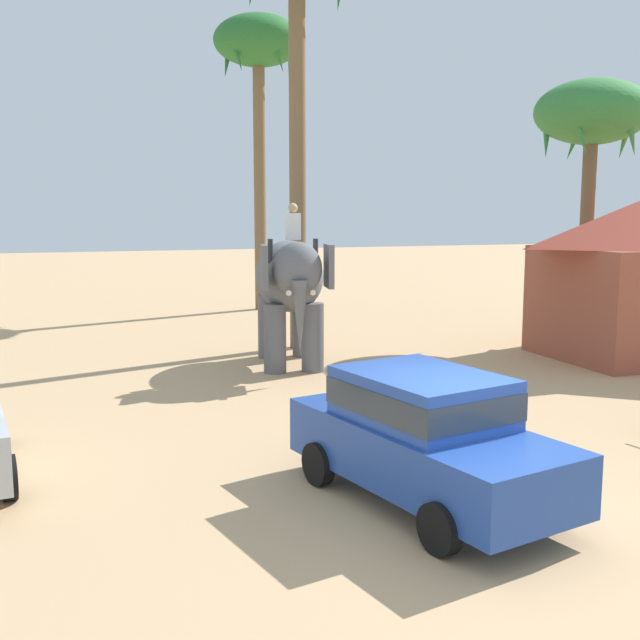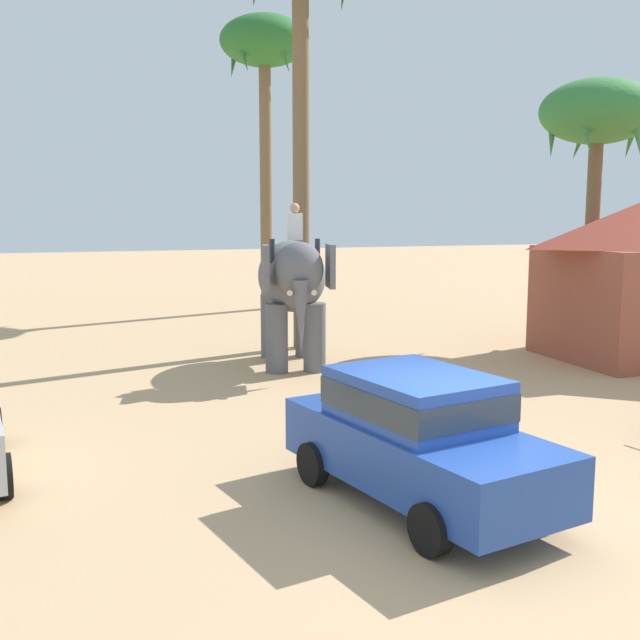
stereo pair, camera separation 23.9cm
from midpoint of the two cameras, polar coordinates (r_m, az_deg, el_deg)
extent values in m
plane|color=tan|center=(9.95, 11.01, -14.30)|extent=(120.00, 120.00, 0.00)
cube|color=#23479E|center=(10.18, 7.14, -9.61)|extent=(2.62, 4.38, 0.76)
cube|color=#23479E|center=(10.06, 6.85, -5.67)|extent=(2.01, 2.41, 0.64)
cube|color=#2D3842|center=(10.06, 6.85, -5.67)|extent=(2.03, 2.43, 0.35)
cylinder|color=black|center=(9.99, 15.70, -12.53)|extent=(0.32, 0.63, 0.60)
cylinder|color=black|center=(8.89, 8.01, -14.98)|extent=(0.32, 0.63, 0.60)
cylinder|color=black|center=(11.75, 6.43, -9.07)|extent=(0.32, 0.63, 0.60)
cylinder|color=black|center=(10.82, -0.78, -10.55)|extent=(0.32, 0.63, 0.60)
cylinder|color=black|center=(11.13, -22.51, -10.68)|extent=(0.26, 0.62, 0.60)
ellipsoid|color=slate|center=(18.60, -2.66, 3.26)|extent=(2.10, 3.33, 1.70)
cylinder|color=slate|center=(17.91, -0.92, -1.30)|extent=(0.52, 0.52, 1.60)
cylinder|color=slate|center=(17.81, -3.73, -1.36)|extent=(0.52, 0.52, 1.60)
cylinder|color=slate|center=(19.73, -1.63, -0.40)|extent=(0.52, 0.52, 1.60)
cylinder|color=slate|center=(19.64, -4.18, -0.45)|extent=(0.52, 0.52, 1.60)
ellipsoid|color=slate|center=(16.96, -2.10, 3.78)|extent=(1.25, 1.17, 1.20)
cube|color=slate|center=(17.15, 0.26, 4.00)|extent=(0.25, 0.81, 0.96)
cube|color=slate|center=(16.99, -4.56, 3.93)|extent=(0.25, 0.81, 0.96)
cone|color=slate|center=(16.63, -1.91, 0.22)|extent=(0.42, 0.42, 1.60)
cone|color=beige|center=(16.64, -1.05, 1.96)|extent=(0.21, 0.57, 0.21)
cone|color=beige|center=(16.59, -2.83, 1.93)|extent=(0.21, 0.57, 0.21)
cube|color=white|center=(17.68, -2.40, 6.89)|extent=(0.38, 0.29, 0.60)
sphere|color=tan|center=(17.68, -2.41, 8.25)|extent=(0.22, 0.22, 0.22)
cylinder|color=#333338|center=(17.77, -0.71, 5.13)|extent=(0.12, 0.12, 0.55)
cylinder|color=#333338|center=(17.66, -4.07, 5.09)|extent=(0.12, 0.12, 0.55)
cylinder|color=brown|center=(28.78, -4.70, 10.18)|extent=(0.43, 0.43, 9.45)
ellipsoid|color=#286B2D|center=(29.35, -4.82, 19.84)|extent=(3.20, 3.20, 1.80)
cone|color=#286B2D|center=(29.56, -2.42, 18.80)|extent=(0.40, 0.92, 1.64)
cone|color=#286B2D|center=(30.43, -4.62, 18.47)|extent=(0.91, 0.57, 1.67)
cone|color=#286B2D|center=(29.73, -7.06, 18.68)|extent=(0.73, 0.83, 1.69)
cone|color=#286B2D|center=(28.37, -6.47, 19.19)|extent=(0.73, 0.83, 1.69)
cone|color=#286B2D|center=(28.26, -3.46, 19.27)|extent=(0.91, 0.57, 1.67)
cylinder|color=brown|center=(23.40, 18.75, 6.22)|extent=(0.39, 0.39, 6.22)
ellipsoid|color=#337A38|center=(23.53, 19.14, 14.29)|extent=(3.20, 3.20, 1.80)
cone|color=#337A38|center=(24.22, 21.40, 12.81)|extent=(0.40, 0.92, 1.64)
cone|color=#337A38|center=(24.62, 18.14, 12.88)|extent=(0.91, 0.57, 1.67)
cone|color=#337A38|center=(23.50, 16.08, 13.20)|extent=(0.73, 0.83, 1.69)
cone|color=#337A38|center=(22.34, 18.16, 13.38)|extent=(0.73, 0.83, 1.69)
cone|color=#337A38|center=(22.82, 21.62, 13.10)|extent=(0.91, 0.57, 1.67)
cylinder|color=brown|center=(20.77, -2.00, 11.59)|extent=(0.44, 0.44, 9.95)
cube|color=#994C38|center=(21.16, 22.13, 1.22)|extent=(4.49, 3.71, 2.80)
camera|label=1|loc=(0.12, -90.45, -0.07)|focal=43.44mm
camera|label=2|loc=(0.12, 89.55, 0.07)|focal=43.44mm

